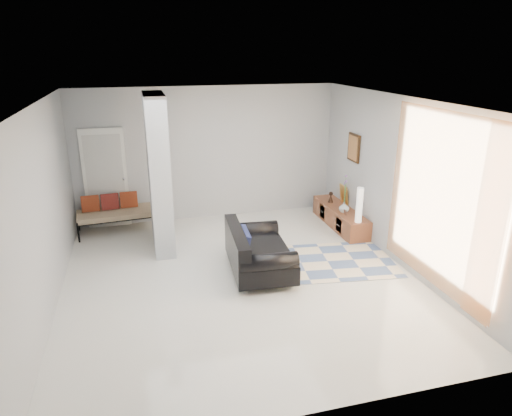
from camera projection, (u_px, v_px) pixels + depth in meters
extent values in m
plane|color=silver|center=(240.00, 278.00, 7.36)|extent=(6.00, 6.00, 0.00)
plane|color=white|center=(238.00, 101.00, 6.43)|extent=(6.00, 6.00, 0.00)
plane|color=#ACAEB1|center=(208.00, 154.00, 9.63)|extent=(6.00, 0.00, 6.00)
plane|color=#ACAEB1|center=(313.00, 293.00, 4.16)|extent=(6.00, 0.00, 6.00)
plane|color=#ACAEB1|center=(43.00, 212.00, 6.22)|extent=(0.00, 6.00, 6.00)
plane|color=#ACAEB1|center=(401.00, 183.00, 7.56)|extent=(0.00, 6.00, 6.00)
cube|color=#B5B9BD|center=(159.00, 174.00, 8.08)|extent=(0.35, 1.20, 2.80)
cube|color=white|center=(106.00, 179.00, 9.21)|extent=(0.85, 0.06, 2.04)
plane|color=#F38E3F|center=(441.00, 202.00, 6.48)|extent=(0.00, 2.55, 2.55)
cube|color=#331E0E|center=(354.00, 148.00, 9.02)|extent=(0.04, 0.45, 0.55)
cube|color=brown|center=(340.00, 217.00, 9.45)|extent=(0.45, 1.88, 0.40)
cube|color=#331E0E|center=(339.00, 225.00, 9.02)|extent=(0.02, 0.25, 0.28)
cube|color=#331E0E|center=(323.00, 211.00, 9.78)|extent=(0.02, 0.25, 0.28)
cube|color=gold|center=(344.00, 194.00, 9.60)|extent=(0.09, 0.32, 0.40)
cube|color=silver|center=(345.00, 212.00, 8.96)|extent=(0.04, 0.10, 0.12)
cylinder|color=silver|center=(244.00, 290.00, 6.89)|extent=(0.05, 0.05, 0.10)
cylinder|color=silver|center=(232.00, 254.00, 8.13)|extent=(0.05, 0.05, 0.10)
cylinder|color=silver|center=(292.00, 286.00, 7.02)|extent=(0.05, 0.05, 0.10)
cylinder|color=silver|center=(272.00, 250.00, 8.26)|extent=(0.05, 0.05, 0.10)
cube|color=black|center=(260.00, 258.00, 7.51)|extent=(1.05, 1.63, 0.30)
cube|color=black|center=(237.00, 241.00, 7.33)|extent=(0.31, 1.58, 0.36)
cylinder|color=black|center=(268.00, 263.00, 6.81)|extent=(0.91, 0.34, 0.28)
cylinder|color=black|center=(252.00, 230.00, 8.05)|extent=(0.91, 0.34, 0.28)
cube|color=black|center=(244.00, 239.00, 7.35)|extent=(0.18, 0.59, 0.31)
cylinder|color=black|center=(78.00, 233.00, 8.66)|extent=(0.04, 0.04, 0.40)
cylinder|color=black|center=(161.00, 222.00, 9.17)|extent=(0.04, 0.04, 0.40)
cylinder|color=black|center=(78.00, 221.00, 9.22)|extent=(0.04, 0.04, 0.40)
cylinder|color=black|center=(156.00, 212.00, 9.74)|extent=(0.04, 0.04, 0.40)
cube|color=#BCAE8A|center=(119.00, 213.00, 9.14)|extent=(1.64, 0.81, 0.12)
cube|color=maroon|center=(90.00, 204.00, 9.03)|extent=(0.35, 0.20, 0.33)
cube|color=maroon|center=(110.00, 202.00, 9.15)|extent=(0.35, 0.20, 0.33)
cube|color=maroon|center=(129.00, 200.00, 9.27)|extent=(0.35, 0.20, 0.33)
cube|color=beige|center=(327.00, 261.00, 7.92)|extent=(2.44, 1.79, 0.01)
cylinder|color=silver|center=(359.00, 205.00, 8.53)|extent=(0.12, 0.12, 0.67)
imported|color=silver|center=(344.00, 207.00, 9.11)|extent=(0.23, 0.23, 0.21)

